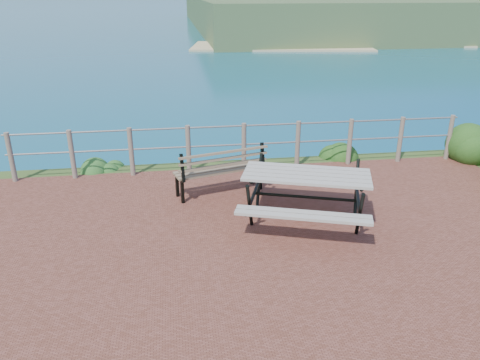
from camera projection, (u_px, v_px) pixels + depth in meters
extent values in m
cube|color=brown|center=(278.00, 251.00, 6.85)|extent=(10.00, 7.00, 0.12)
cylinder|color=#6B5B4C|center=(11.00, 157.00, 9.11)|extent=(0.10, 0.10, 1.00)
cylinder|color=#6B5B4C|center=(72.00, 154.00, 9.26)|extent=(0.10, 0.10, 1.00)
cylinder|color=#6B5B4C|center=(131.00, 152.00, 9.42)|extent=(0.10, 0.10, 1.00)
cylinder|color=#6B5B4C|center=(188.00, 149.00, 9.57)|extent=(0.10, 0.10, 1.00)
cylinder|color=#6B5B4C|center=(244.00, 147.00, 9.72)|extent=(0.10, 0.10, 1.00)
cylinder|color=#6B5B4C|center=(298.00, 144.00, 9.87)|extent=(0.10, 0.10, 1.00)
cylinder|color=#6B5B4C|center=(350.00, 142.00, 10.03)|extent=(0.10, 0.10, 1.00)
cylinder|color=#6B5B4C|center=(400.00, 140.00, 10.18)|extent=(0.10, 0.10, 1.00)
cylinder|color=#6B5B4C|center=(449.00, 137.00, 10.33)|extent=(0.10, 0.10, 1.00)
cylinder|color=slate|center=(244.00, 126.00, 9.55)|extent=(9.40, 0.04, 0.04)
cylinder|color=slate|center=(244.00, 144.00, 9.70)|extent=(9.40, 0.04, 0.04)
cube|color=#466331|center=(471.00, 10.00, 219.99)|extent=(260.00, 180.00, 12.00)
cube|color=gray|center=(307.00, 175.00, 7.39)|extent=(2.15, 1.41, 0.04)
cube|color=gray|center=(306.00, 194.00, 7.52)|extent=(1.98, 0.91, 0.04)
cube|color=gray|center=(306.00, 194.00, 7.52)|extent=(1.98, 0.91, 0.04)
cylinder|color=black|center=(305.00, 197.00, 7.54)|extent=(1.64, 0.60, 0.05)
cube|color=brown|center=(219.00, 170.00, 8.60)|extent=(1.72, 0.86, 0.04)
cube|color=brown|center=(219.00, 155.00, 8.49)|extent=(1.64, 0.58, 0.38)
cube|color=black|center=(220.00, 181.00, 8.69)|extent=(0.07, 0.07, 0.46)
cube|color=black|center=(220.00, 181.00, 8.69)|extent=(0.07, 0.07, 0.46)
cube|color=black|center=(220.00, 181.00, 8.69)|extent=(0.07, 0.07, 0.46)
cube|color=black|center=(220.00, 181.00, 8.69)|extent=(0.07, 0.07, 0.46)
ellipsoid|color=#174816|center=(475.00, 158.00, 10.60)|extent=(1.00, 1.00, 1.43)
ellipsoid|color=#2E5A21|center=(104.00, 169.00, 9.97)|extent=(0.68, 0.68, 0.39)
ellipsoid|color=#174816|center=(337.00, 155.00, 10.78)|extent=(0.74, 0.74, 0.46)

